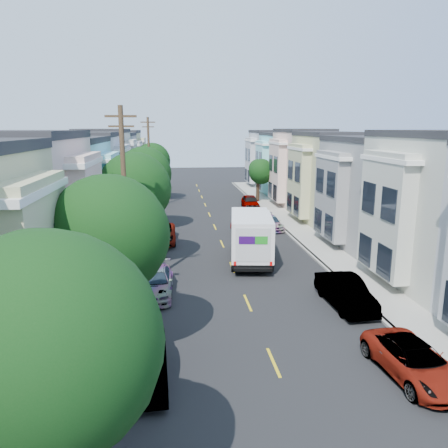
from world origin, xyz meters
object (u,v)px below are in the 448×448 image
tree_far_r (260,172)px  tree_d (143,174)px  tree_e (152,161)px  tree_b (106,236)px  utility_pole_far (149,163)px  parked_left_b (146,364)px  parked_left_c (155,282)px  parked_right_c (270,223)px  fedex_truck (251,235)px  tree_c (133,189)px  utility_pole_near (125,203)px  parked_right_a (414,361)px  lead_sedan (244,229)px  tree_a (42,347)px  parked_right_b (345,292)px  parked_right_d (250,202)px  parked_left_d (160,234)px

tree_far_r → tree_d: bearing=-133.0°
tree_far_r → tree_e: bearing=170.6°
tree_b → utility_pole_far: size_ratio=0.74×
tree_e → parked_left_b: size_ratio=1.70×
parked_left_c → parked_right_c: parked_left_c is taller
tree_far_r → fedex_truck: tree_far_r is taller
tree_d → parked_left_b: bearing=-86.6°
tree_c → tree_d: size_ratio=1.01×
utility_pole_near → parked_right_a: utility_pole_near is taller
tree_d → utility_pole_near: bearing=-90.0°
utility_pole_near → lead_sedan: utility_pole_near is taller
utility_pole_far → parked_left_b: (1.40, -34.72, -4.44)m
tree_a → lead_sedan: (8.41, 27.69, -4.32)m
tree_c → parked_left_b: 14.54m
fedex_truck → parked_left_c: 8.53m
tree_e → parked_right_c: size_ratio=1.78×
tree_far_r → fedex_truck: bearing=-102.8°
tree_a → utility_pole_far: size_ratio=0.72×
utility_pole_near → parked_left_c: (1.40, -0.18, -4.44)m
tree_far_r → parked_left_c: (-11.79, -29.40, -3.03)m
utility_pole_far → fedex_truck: 22.28m
fedex_truck → parked_right_a: (3.44, -14.98, -1.22)m
tree_c → parked_left_c: size_ratio=1.60×
parked_right_b → parked_right_d: parked_right_b is taller
tree_b → fedex_truck: bearing=57.8°
tree_e → tree_d: bearing=-90.0°
tree_e → lead_sedan: (8.41, -19.03, -4.35)m
lead_sedan → parked_right_d: parked_right_d is taller
tree_d → fedex_truck: size_ratio=1.07×
parked_left_b → parked_right_b: parked_right_b is taller
parked_right_b → utility_pole_near: bearing=162.4°
utility_pole_near → utility_pole_far: bearing=90.0°
parked_left_d → tree_far_r: bearing=56.7°
tree_d → parked_right_b: size_ratio=1.61×
parked_left_d → tree_b: bearing=-94.8°
parked_left_c → tree_d: bearing=96.6°
tree_a → parked_right_a: (11.20, 5.71, -4.34)m
parked_left_c → parked_right_d: parked_right_d is taller
parked_left_b → parked_right_d: 35.07m
tree_c → utility_pole_far: utility_pole_far is taller
tree_far_r → parked_right_a: 38.99m
parked_right_a → parked_right_b: 6.60m
utility_pole_near → parked_left_d: utility_pole_near is taller
tree_a → tree_far_r: size_ratio=1.36×
tree_a → tree_b: tree_b is taller
tree_e → parked_right_b: 36.43m
tree_c → lead_sedan: size_ratio=1.86×
parked_left_c → tree_a: bearing=-93.9°
parked_right_c → parked_right_b: bearing=-93.9°
parked_right_c → tree_d: bearing=173.6°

